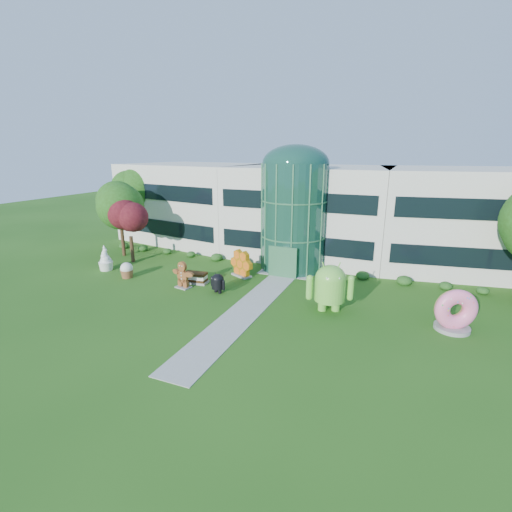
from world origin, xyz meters
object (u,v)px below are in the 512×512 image
at_px(android_green, 330,284).
at_px(donut, 455,309).
at_px(android_black, 218,282).
at_px(gingerbread, 183,275).

distance_m(android_green, donut, 7.83).
height_order(android_black, donut, donut).
distance_m(donut, gingerbread, 19.82).
relative_size(android_black, gingerbread, 0.74).
bearing_deg(android_green, android_black, 159.53).
relative_size(android_green, donut, 1.41).
distance_m(android_black, donut, 16.66).
height_order(android_green, gingerbread, android_green).
bearing_deg(gingerbread, donut, 12.51).
height_order(android_green, android_black, android_green).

